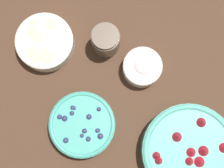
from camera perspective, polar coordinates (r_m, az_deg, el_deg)
name	(u,v)px	position (r m, az deg, el deg)	size (l,w,h in m)	color
ground_plane	(134,114)	(1.02, 3.40, -4.66)	(4.00, 4.00, 0.00)	#4C3323
bowl_strawberries	(189,151)	(1.00, 11.58, -9.93)	(0.24, 0.24, 0.08)	#56B7A8
bowl_blueberries	(82,125)	(1.00, -4.54, -6.24)	(0.17, 0.17, 0.05)	#47AD9E
bowl_bananas	(45,43)	(1.04, -10.21, 6.24)	(0.16, 0.16, 0.05)	white
bowl_cream	(142,67)	(1.01, 4.61, 2.57)	(0.11, 0.11, 0.06)	silver
jar_chocolate	(105,41)	(1.01, -1.03, 6.61)	(0.08, 0.08, 0.09)	brown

